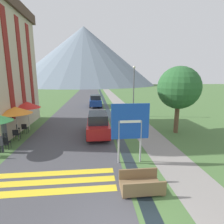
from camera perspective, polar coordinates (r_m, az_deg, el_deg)
name	(u,v)px	position (r m, az deg, el deg)	size (l,w,h in m)	color
ground_plane	(99,110)	(24.61, -4.21, 0.72)	(160.00, 160.00, 0.00)	#476B38
road	(85,101)	(34.53, -8.85, 3.73)	(6.40, 60.00, 0.01)	#424247
footpath	(116,100)	(34.74, 1.27, 3.91)	(2.20, 60.00, 0.01)	gray
drainage_channel	(104,100)	(34.52, -2.70, 3.85)	(0.60, 60.00, 0.00)	black
crosswalk_marking	(54,182)	(8.74, -18.40, -20.78)	(5.44, 1.84, 0.01)	yellow
mountain_distant	(84,56)	(103.54, -9.01, 17.52)	(77.57, 77.57, 31.41)	slate
road_sign	(130,125)	(9.20, 5.96, -4.40)	(2.01, 0.11, 3.24)	#9E9EA3
footbridge	(141,185)	(7.87, 9.46, -22.34)	(1.70, 1.10, 0.65)	brown
parked_car_near	(98,124)	(13.89, -4.61, -3.90)	(1.77, 4.52, 1.82)	#A31919
parked_car_far	(96,101)	(27.31, -5.39, 3.71)	(1.89, 4.51, 1.82)	navy
cafe_chair_far_right	(25,128)	(15.89, -26.63, -4.62)	(0.40, 0.40, 0.85)	black
cafe_chair_near_left	(6,142)	(13.12, -31.38, -8.34)	(0.40, 0.40, 0.85)	black
cafe_chair_middle	(16,134)	(14.50, -28.80, -6.29)	(0.40, 0.40, 0.85)	black
cafe_chair_far_left	(16,128)	(16.09, -28.88, -4.65)	(0.40, 0.40, 0.85)	black
cafe_umbrella_middle_orange	(15,110)	(14.44, -28.99, 0.53)	(2.29, 2.29, 2.46)	#B7B2A8
cafe_umbrella_rear_red	(27,105)	(16.58, -25.95, 2.14)	(2.19, 2.19, 2.50)	#B7B2A8
person_seated_far	(0,142)	(12.78, -32.76, -8.19)	(0.32, 0.32, 1.23)	#282833
person_standing_terrace	(4,131)	(13.80, -31.72, -5.20)	(0.32, 0.32, 1.78)	#282833
streetlamp	(134,87)	(20.23, 7.10, 7.96)	(0.28, 0.28, 5.75)	#515156
tree_by_path	(179,88)	(15.01, 20.99, 7.36)	(3.39, 3.39, 5.42)	brown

